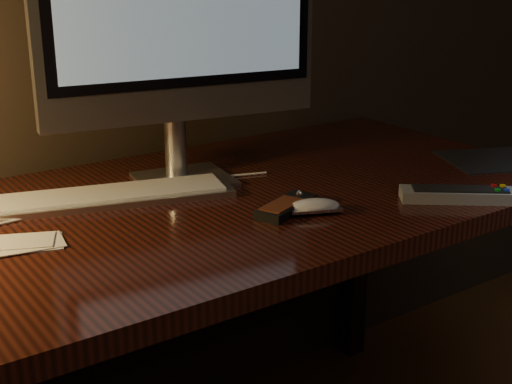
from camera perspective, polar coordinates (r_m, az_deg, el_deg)
desk at (r=1.51m, az=-6.28°, el=-4.70°), size 1.60×0.75×0.75m
monitor at (r=1.46m, az=-6.12°, el=14.58°), size 0.58×0.20×0.62m
keyboard at (r=1.44m, az=-11.47°, el=-0.28°), size 0.49×0.26×0.02m
mousepad at (r=1.78m, az=18.78°, el=2.47°), size 0.30×0.28×0.00m
mouse at (r=1.34m, az=4.68°, el=-1.29°), size 0.11×0.09×0.02m
media_remote at (r=1.35m, az=2.44°, el=-1.13°), size 0.16×0.11×0.03m
tv_remote at (r=1.46m, az=15.96°, el=-0.18°), size 0.22×0.19×0.03m
papers at (r=1.25m, az=-17.91°, el=-3.92°), size 0.14×0.11×0.01m
cable at (r=1.45m, az=-9.26°, el=-0.21°), size 0.60×0.11×0.01m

